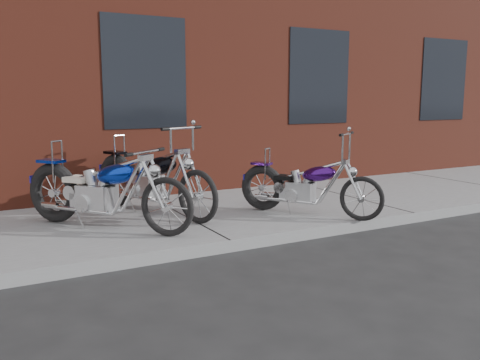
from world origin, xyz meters
TOP-DOWN VIEW (x-y plane):
  - ground at (0.00, 0.00)m, footprint 120.00×120.00m
  - sidewalk at (0.00, 1.50)m, footprint 22.00×3.00m
  - building_brick at (0.00, 8.00)m, footprint 22.00×10.00m
  - chopper_purple at (1.55, 0.66)m, footprint 1.27×1.81m
  - chopper_blue at (-1.16, 1.26)m, footprint 1.64×2.05m
  - chopper_third at (-0.35, 1.80)m, footprint 1.04×2.38m

SIDE VIEW (x-z plane):
  - ground at x=0.00m, z-range 0.00..0.00m
  - sidewalk at x=0.00m, z-range 0.00..0.15m
  - chopper_purple at x=1.55m, z-range -0.06..1.13m
  - chopper_blue at x=-1.16m, z-range 0.06..1.15m
  - chopper_third at x=-0.35m, z-range -0.03..1.24m
  - building_brick at x=0.00m, z-range 0.00..8.00m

